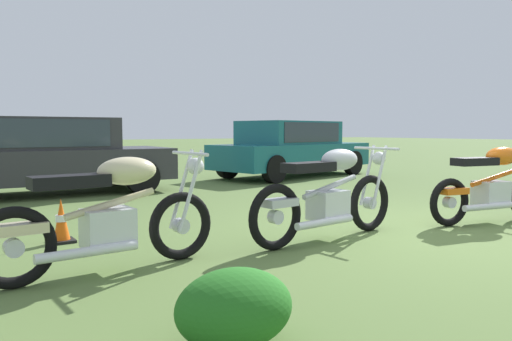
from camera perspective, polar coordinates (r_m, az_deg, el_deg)
name	(u,v)px	position (r m, az deg, el deg)	size (l,w,h in m)	color
ground_plane	(420,231)	(6.16, 18.62, -6.71)	(120.00, 120.00, 0.00)	#567038
motorcycle_cream	(109,215)	(4.28, -16.83, -5.00)	(2.04, 0.64, 1.02)	black
motorcycle_silver	(329,195)	(5.39, 8.49, -2.81)	(2.15, 0.65, 1.02)	black
motorcycle_orange	(492,185)	(7.04, 25.82, -1.51)	(1.96, 0.69, 1.02)	black
car_charcoal	(39,150)	(9.84, -24.05, 2.20)	(4.39, 1.96, 1.43)	#2D2D33
car_teal	(291,146)	(12.70, 4.16, 2.90)	(4.80, 2.57, 1.43)	#19606B
traffic_cone	(61,222)	(5.62, -21.77, -5.65)	(0.25, 0.25, 0.47)	#EA590F
shrub_low	(234,308)	(2.80, -2.53, -15.71)	(0.69, 0.55, 0.43)	#23691E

